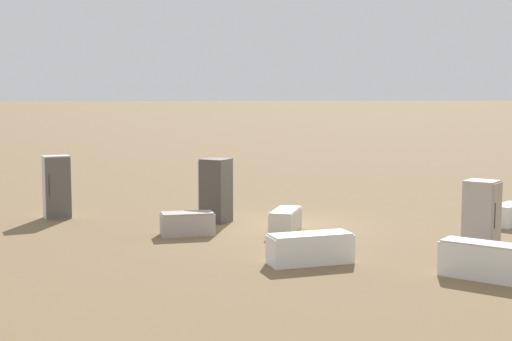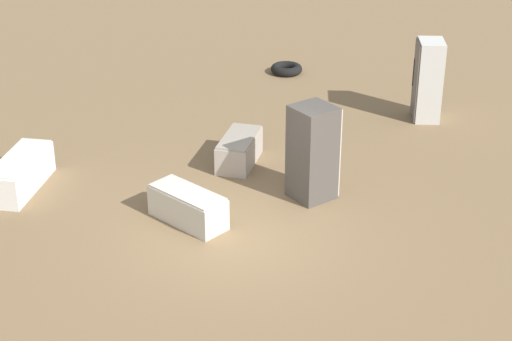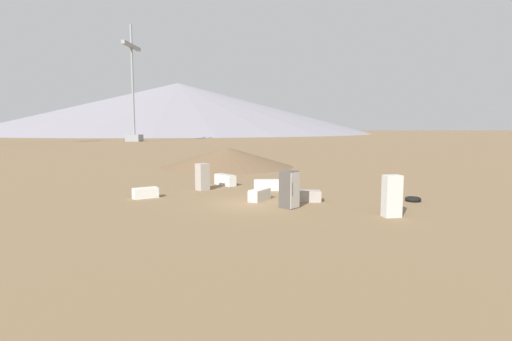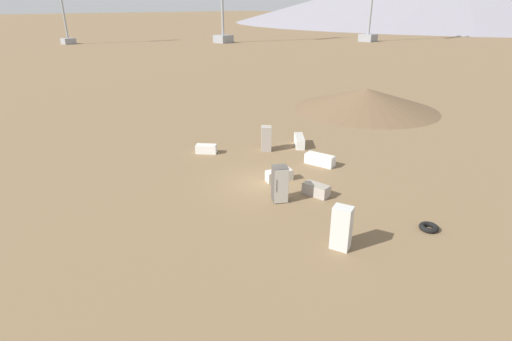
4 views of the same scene
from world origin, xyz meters
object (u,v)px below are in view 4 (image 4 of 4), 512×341
scrap_tire (429,227)px  discarded_fridge_5 (316,190)px  discarded_fridge_6 (320,160)px  discarded_fridge_0 (279,175)px  power_pylon_1 (222,1)px  discarded_fridge_2 (299,141)px  discarded_fridge_1 (280,184)px  discarded_fridge_7 (266,138)px  discarded_fridge_4 (206,149)px  discarded_fridge_3 (342,228)px  power_pylon_2 (64,13)px  power_pylon_0 (372,2)px

scrap_tire → discarded_fridge_5: bearing=-84.5°
scrap_tire → discarded_fridge_6: bearing=-111.5°
discarded_fridge_0 → discarded_fridge_6: discarded_fridge_6 is taller
power_pylon_1 → discarded_fridge_2: 86.49m
power_pylon_1 → discarded_fridge_5: bearing=50.6°
discarded_fridge_1 → discarded_fridge_7: bearing=-96.1°
discarded_fridge_4 → discarded_fridge_3: bearing=-143.7°
discarded_fridge_3 → discarded_fridge_7: size_ratio=1.11×
power_pylon_1 → discarded_fridge_5: power_pylon_1 is taller
power_pylon_1 → discarded_fridge_3: size_ratio=17.12×
power_pylon_2 → power_pylon_0: bearing=139.0°
power_pylon_0 → power_pylon_2: bearing=-41.0°
power_pylon_1 → scrap_tire: bearing=53.0°
power_pylon_0 → discarded_fridge_0: bearing=25.9°
power_pylon_0 → discarded_fridge_6: bearing=27.0°
power_pylon_2 → discarded_fridge_5: 103.41m
discarded_fridge_7 → power_pylon_0: bearing=70.3°
discarded_fridge_4 → discarded_fridge_6: bearing=-100.8°
discarded_fridge_4 → scrap_tire: discarded_fridge_4 is taller
power_pylon_1 → discarded_fridge_3: power_pylon_1 is taller
discarded_fridge_1 → discarded_fridge_6: size_ratio=0.96×
power_pylon_0 → power_pylon_1: bearing=-41.0°
discarded_fridge_3 → power_pylon_0: bearing=103.7°
discarded_fridge_5 → discarded_fridge_6: 4.49m
power_pylon_1 → discarded_fridge_1: bearing=49.3°
discarded_fridge_5 → power_pylon_0: bearing=24.5°
power_pylon_1 → discarded_fridge_0: power_pylon_1 is taller
power_pylon_0 → discarded_fridge_3: 106.31m
discarded_fridge_3 → discarded_fridge_7: bearing=131.9°
power_pylon_0 → discarded_fridge_3: bearing=28.1°
power_pylon_0 → discarded_fridge_3: power_pylon_0 is taller
discarded_fridge_7 → discarded_fridge_6: bearing=-40.0°
discarded_fridge_3 → discarded_fridge_4: discarded_fridge_3 is taller
discarded_fridge_4 → discarded_fridge_7: 4.21m
power_pylon_1 → power_pylon_2: size_ratio=1.36×
discarded_fridge_7 → scrap_tire: discarded_fridge_7 is taller
discarded_fridge_0 → discarded_fridge_3: (3.57, 6.36, 0.65)m
power_pylon_1 → discarded_fridge_1: 94.80m
power_pylon_1 → discarded_fridge_6: power_pylon_1 is taller
discarded_fridge_0 → power_pylon_0: bearing=141.2°
power_pylon_0 → scrap_tire: (89.40, 52.06, -10.07)m
power_pylon_0 → discarded_fridge_1: (91.79, 45.22, -9.24)m
power_pylon_0 → power_pylon_2: power_pylon_0 is taller
discarded_fridge_2 → discarded_fridge_7: (2.34, -1.12, 0.49)m
power_pylon_1 → discarded_fridge_2: bearing=51.2°
discarded_fridge_1 → discarded_fridge_2: discarded_fridge_1 is taller
discarded_fridge_2 → discarded_fridge_4: 6.73m
discarded_fridge_1 → discarded_fridge_3: discarded_fridge_3 is taller
power_pylon_0 → scrap_tire: 103.94m
discarded_fridge_1 → discarded_fridge_5: discarded_fridge_1 is taller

